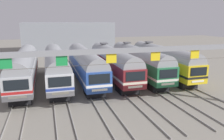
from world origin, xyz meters
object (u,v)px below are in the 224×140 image
Objects in this scene: commuter_train_blue at (85,63)px; commuter_train_yellow at (162,59)px; commuter_train_maroon at (113,62)px; commuter_train_green at (138,61)px; catenary_gantry at (134,60)px; commuter_train_stainless at (24,67)px; commuter_train_silver at (56,65)px.

commuter_train_blue is 12.28m from commuter_train_yellow.
commuter_train_maroon is (4.09, 0.00, 0.00)m from commuter_train_blue.
commuter_train_maroon is 1.00× the size of commuter_train_green.
catenary_gantry is (-6.14, -13.50, 2.66)m from commuter_train_green.
commuter_train_green is at bearing 65.54° from catenary_gantry.
commuter_train_green is (16.38, 0.00, 0.00)m from commuter_train_stainless.
commuter_train_maroon is 0.70× the size of catenary_gantry.
commuter_train_maroon is 4.09m from commuter_train_green.
commuter_train_yellow is 17.15m from catenary_gantry.
commuter_train_maroon is at bearing 0.03° from commuter_train_silver.
commuter_train_yellow is at bearing 0.00° from commuter_train_maroon.
commuter_train_silver is (4.09, 0.00, 0.00)m from commuter_train_stainless.
commuter_train_stainless and commuter_train_silver have the same top height.
commuter_train_stainless is 17.15m from catenary_gantry.
commuter_train_stainless is 1.00× the size of commuter_train_silver.
commuter_train_yellow is (16.38, 0.00, 0.00)m from commuter_train_silver.
commuter_train_silver is 12.28m from commuter_train_green.
commuter_train_green is 15.07m from catenary_gantry.
commuter_train_silver is at bearing -179.98° from commuter_train_green.
commuter_train_yellow is (12.28, 0.00, 0.00)m from commuter_train_blue.
commuter_train_green reaches higher than commuter_train_stainless.
commuter_train_stainless is 0.70× the size of catenary_gantry.
commuter_train_maroon is at bearing 0.06° from commuter_train_blue.
commuter_train_yellow is (20.47, 0.00, 0.00)m from commuter_train_stainless.
commuter_train_maroon is (12.28, 0.00, 0.00)m from commuter_train_stainless.
commuter_train_silver is 15.06m from catenary_gantry.
catenary_gantry reaches higher than commuter_train_silver.
commuter_train_green is (8.19, 0.00, 0.00)m from commuter_train_blue.
catenary_gantry is at bearing -52.82° from commuter_train_stainless.
commuter_train_blue is 1.00× the size of commuter_train_maroon.
commuter_train_silver is at bearing -179.97° from commuter_train_maroon.
commuter_train_stainless is 1.00× the size of commuter_train_blue.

